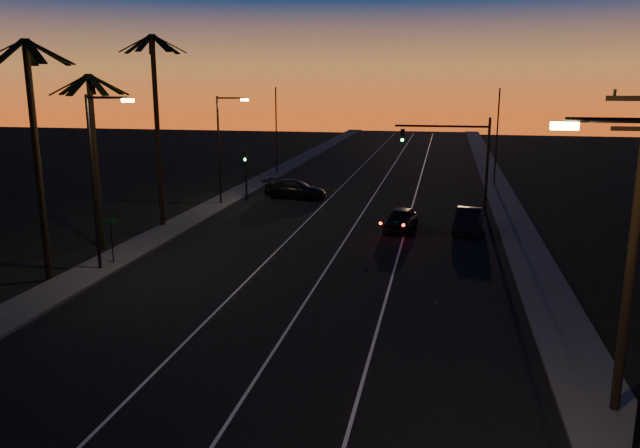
% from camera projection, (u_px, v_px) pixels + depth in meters
% --- Properties ---
extents(road, '(20.00, 170.00, 0.01)m').
position_uv_depth(road, '(340.00, 235.00, 39.87)').
color(road, black).
rests_on(road, ground).
extents(sidewalk_left, '(2.40, 170.00, 0.16)m').
position_uv_depth(sidewalk_left, '(177.00, 226.00, 42.00)').
color(sidewalk_left, '#3D3D3A').
rests_on(sidewalk_left, ground).
extents(sidewalk_right, '(2.40, 170.00, 0.16)m').
position_uv_depth(sidewalk_right, '(523.00, 243.00, 37.71)').
color(sidewalk_right, '#3D3D3A').
rests_on(sidewalk_right, ground).
extents(lane_stripe_left, '(0.12, 160.00, 0.01)m').
position_uv_depth(lane_stripe_left, '(295.00, 233.00, 40.44)').
color(lane_stripe_left, silver).
rests_on(lane_stripe_left, road).
extents(lane_stripe_mid, '(0.12, 160.00, 0.01)m').
position_uv_depth(lane_stripe_mid, '(348.00, 235.00, 39.77)').
color(lane_stripe_mid, silver).
rests_on(lane_stripe_mid, road).
extents(lane_stripe_right, '(0.12, 160.00, 0.01)m').
position_uv_depth(lane_stripe_right, '(403.00, 238.00, 39.10)').
color(lane_stripe_right, silver).
rests_on(lane_stripe_right, road).
extents(palm_near, '(4.25, 4.16, 11.53)m').
position_uv_depth(palm_near, '(35.00, 137.00, 29.23)').
color(palm_near, black).
rests_on(palm_near, ground).
extents(palm_mid, '(4.25, 4.16, 10.03)m').
position_uv_depth(palm_mid, '(94.00, 142.00, 35.26)').
color(palm_mid, black).
rests_on(palm_mid, ground).
extents(palm_far, '(4.25, 4.16, 12.53)m').
position_uv_depth(palm_far, '(156.00, 113.00, 40.50)').
color(palm_far, black).
rests_on(palm_far, ground).
extents(streetlight_left_near, '(2.55, 0.26, 9.00)m').
position_uv_depth(streetlight_left_near, '(98.00, 169.00, 31.17)').
color(streetlight_left_near, black).
rests_on(streetlight_left_near, ground).
extents(streetlight_left_far, '(2.55, 0.26, 8.50)m').
position_uv_depth(streetlight_left_far, '(222.00, 141.00, 48.42)').
color(streetlight_left_far, black).
rests_on(streetlight_left_far, ground).
extents(street_sign, '(0.70, 0.06, 2.60)m').
position_uv_depth(street_sign, '(112.00, 235.00, 32.97)').
color(street_sign, black).
rests_on(street_sign, ground).
extents(utility_pole, '(2.20, 0.28, 10.00)m').
position_uv_depth(utility_pole, '(634.00, 241.00, 17.35)').
color(utility_pole, black).
rests_on(utility_pole, ground).
extents(signal_mast, '(7.10, 0.41, 7.00)m').
position_uv_depth(signal_mast, '(456.00, 147.00, 46.98)').
color(signal_mast, black).
rests_on(signal_mast, ground).
extents(signal_post, '(0.28, 0.37, 4.20)m').
position_uv_depth(signal_post, '(246.00, 166.00, 50.58)').
color(signal_post, black).
rests_on(signal_post, ground).
extents(far_pole_left, '(0.14, 0.14, 9.00)m').
position_uv_depth(far_pole_left, '(276.00, 131.00, 64.85)').
color(far_pole_left, black).
rests_on(far_pole_left, ground).
extents(far_pole_right, '(0.14, 0.14, 9.00)m').
position_uv_depth(far_pole_right, '(497.00, 137.00, 57.77)').
color(far_pole_right, black).
rests_on(far_pole_right, ground).
extents(lead_car, '(2.35, 4.95, 1.45)m').
position_uv_depth(lead_car, '(401.00, 219.00, 40.99)').
color(lead_car, black).
rests_on(lead_car, road).
extents(right_car, '(2.15, 4.69, 1.49)m').
position_uv_depth(right_car, '(468.00, 220.00, 40.73)').
color(right_car, black).
rests_on(right_car, road).
extents(cross_car, '(5.52, 2.89, 1.53)m').
position_uv_depth(cross_car, '(295.00, 189.00, 52.19)').
color(cross_car, black).
rests_on(cross_car, road).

